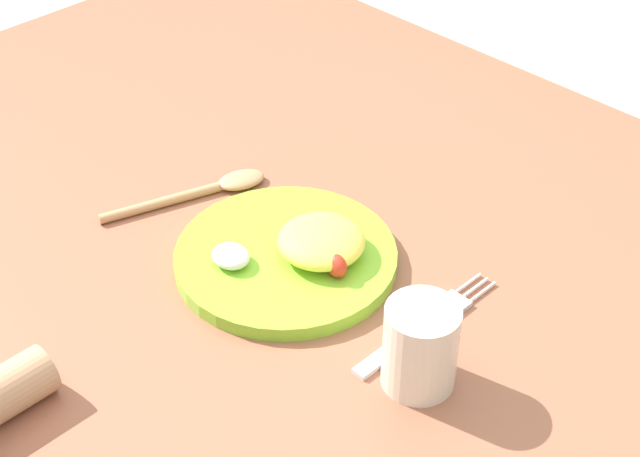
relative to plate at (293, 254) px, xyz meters
name	(u,v)px	position (x,y,z in m)	size (l,w,h in m)	color
dining_table	(296,279)	(-0.05, 0.05, -0.09)	(1.37, 0.99, 0.76)	#92573F
plate	(293,254)	(0.00, 0.00, 0.00)	(0.24, 0.24, 0.05)	#81C62F
fork	(423,326)	(0.17, 0.02, -0.01)	(0.03, 0.20, 0.01)	silver
spoon	(209,189)	(-0.17, 0.02, -0.01)	(0.09, 0.20, 0.01)	tan
drinking_cup	(420,346)	(0.21, -0.03, 0.03)	(0.07, 0.07, 0.09)	beige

